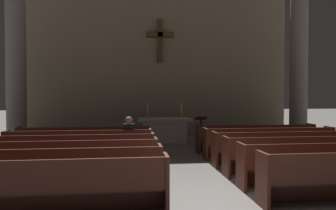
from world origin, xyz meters
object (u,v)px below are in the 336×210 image
object	(u,v)px
pew_right_row_4	(286,148)
lone_worshipper	(129,138)
column_right_second	(299,62)
pew_left_row_2	(54,172)
pew_right_row_5	(269,143)
column_left_second	(16,58)
pew_right_row_6	(256,138)
pew_left_row_4	(73,153)
pew_right_row_2	(334,164)
pew_left_row_1	(38,188)
altar	(165,130)
pew_left_row_3	(65,161)
pew_left_row_5	(80,146)
candlestick_left	(148,113)
candlestick_right	(181,113)
lectern	(201,132)
pew_left_row_6	(85,141)

from	to	relation	value
pew_right_row_4	lone_worshipper	size ratio (longest dim) A/B	3.09
pew_right_row_4	column_right_second	size ratio (longest dim) A/B	0.59
pew_left_row_2	pew_right_row_5	distance (m)	6.44
pew_right_row_4	column_left_second	bearing A→B (deg)	152.88
column_left_second	pew_right_row_6	bearing A→B (deg)	-15.43
pew_left_row_2	column_left_second	distance (m)	7.60
pew_left_row_4	column_left_second	distance (m)	5.99
pew_right_row_2	pew_right_row_6	xyz separation A→B (m)	(0.00, 4.04, 0.00)
pew_left_row_1	pew_right_row_2	xyz separation A→B (m)	(5.68, 1.01, 0.00)
pew_left_row_2	pew_left_row_4	xyz separation A→B (m)	(0.00, 2.02, 0.00)
pew_left_row_2	column_right_second	xyz separation A→B (m)	(8.56, 6.41, 2.89)
pew_left_row_2	altar	world-z (taller)	altar
pew_left_row_2	pew_right_row_5	world-z (taller)	same
pew_left_row_3	column_right_second	xyz separation A→B (m)	(8.56, 5.40, 2.89)
pew_right_row_2	pew_left_row_3	bearing A→B (deg)	169.91
pew_right_row_2	altar	size ratio (longest dim) A/B	1.86
pew_right_row_2	altar	xyz separation A→B (m)	(-2.84, 6.65, 0.06)
pew_left_row_4	pew_left_row_5	world-z (taller)	same
candlestick_left	pew_right_row_2	bearing A→B (deg)	-61.97
pew_left_row_4	candlestick_right	xyz separation A→B (m)	(3.54, 4.63, 0.73)
pew_left_row_1	pew_left_row_4	distance (m)	3.03
pew_left_row_2	altar	distance (m)	7.23
pew_left_row_4	pew_left_row_5	bearing A→B (deg)	90.00
column_right_second	altar	xyz separation A→B (m)	(-5.72, 0.24, -2.84)
column_right_second	candlestick_right	distance (m)	5.47
lone_worshipper	altar	bearing A→B (deg)	67.97
pew_left_row_1	lectern	world-z (taller)	lectern
column_left_second	pew_left_row_6	bearing A→B (deg)	-39.39
pew_left_row_6	altar	distance (m)	3.86
pew_left_row_5	column_left_second	xyz separation A→B (m)	(-2.88, 3.37, 2.89)
pew_left_row_4	lectern	bearing A→B (deg)	39.90
pew_right_row_4	column_left_second	distance (m)	10.04
pew_right_row_5	column_right_second	bearing A→B (deg)	49.54
pew_right_row_4	candlestick_right	distance (m)	5.15
pew_left_row_6	pew_right_row_6	xyz separation A→B (m)	(5.68, 0.00, 0.00)
pew_right_row_6	lectern	world-z (taller)	lectern
pew_left_row_1	pew_left_row_4	bearing A→B (deg)	90.00
pew_left_row_2	pew_left_row_6	distance (m)	4.04
pew_left_row_3	lone_worshipper	bearing A→B (deg)	55.95
altar	pew_left_row_3	bearing A→B (deg)	-116.74
pew_left_row_5	lone_worshipper	xyz separation A→B (m)	(1.39, 0.04, 0.22)
pew_left_row_4	pew_right_row_2	xyz separation A→B (m)	(5.68, -2.02, 0.00)
lone_worshipper	pew_right_row_4	bearing A→B (deg)	-13.76
candlestick_right	pew_right_row_6	bearing A→B (deg)	-50.60
pew_right_row_6	candlestick_right	bearing A→B (deg)	129.40
pew_left_row_2	pew_left_row_5	size ratio (longest dim) A/B	1.00
pew_left_row_2	pew_right_row_6	xyz separation A→B (m)	(5.68, 4.04, 0.00)
pew_left_row_3	pew_right_row_5	world-z (taller)	same
altar	pew_left_row_2	bearing A→B (deg)	-113.13
column_left_second	candlestick_left	size ratio (longest dim) A/B	11.00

